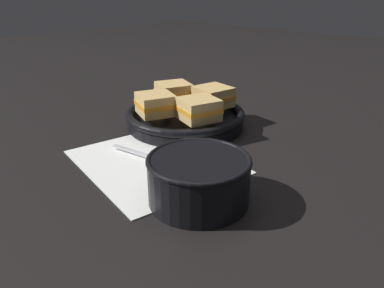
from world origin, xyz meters
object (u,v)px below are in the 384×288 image
skillet (185,118)px  sandwich_far_right (213,96)px  soup_bowl (199,177)px  spoon (163,161)px  sandwich_near_right (156,104)px  sandwich_far_left (199,109)px  sandwich_near_left (174,92)px

skillet → sandwich_far_right: bearing=67.5°
sandwich_far_right → soup_bowl: bearing=-53.2°
soup_bowl → spoon: (-0.13, 0.05, -0.03)m
skillet → sandwich_near_right: 0.08m
sandwich_near_right → sandwich_far_left: same height
soup_bowl → skillet: 0.33m
sandwich_far_left → sandwich_far_right: same height
skillet → sandwich_near_left: 0.08m
skillet → sandwich_near_left: size_ratio=2.70×
soup_bowl → sandwich_far_right: size_ratio=1.75×
sandwich_near_left → sandwich_far_left: bearing=-22.5°
spoon → sandwich_near_right: bearing=133.1°
skillet → sandwich_far_right: size_ratio=3.05×
spoon → skillet: bearing=113.1°
spoon → sandwich_near_left: sandwich_near_left is taller
soup_bowl → sandwich_far_right: bearing=126.8°
soup_bowl → spoon: bearing=160.2°
spoon → sandwich_far_left: 0.16m
soup_bowl → spoon: 0.15m
spoon → skillet: 0.20m
sandwich_near_left → sandwich_far_right: size_ratio=1.13×
sandwich_near_left → sandwich_near_right: bearing=-67.5°
sandwich_near_left → skillet: bearing=-22.5°
sandwich_near_left → sandwich_far_left: (0.13, -0.05, 0.00)m
sandwich_near_left → sandwich_near_right: size_ratio=1.01×
sandwich_near_right → sandwich_far_right: (0.05, 0.13, 0.00)m
soup_bowl → sandwich_near_left: sandwich_near_left is taller
skillet → sandwich_near_right: sandwich_near_right is taller
spoon → sandwich_near_right: (-0.14, 0.11, 0.06)m
spoon → sandwich_near_left: 0.27m
sandwich_far_left → skillet: bearing=157.5°
soup_bowl → sandwich_far_right: 0.36m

